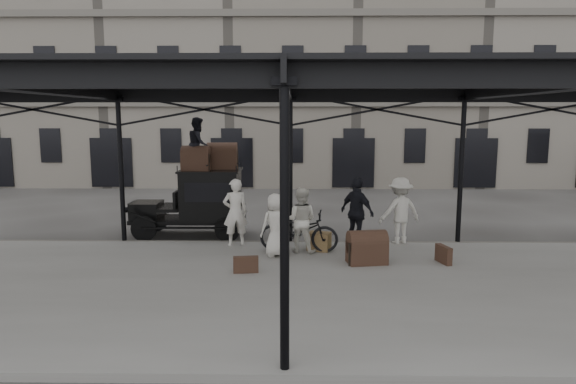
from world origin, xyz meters
name	(u,v)px	position (x,y,z in m)	size (l,w,h in m)	color
ground	(289,265)	(0.00, 0.00, 0.00)	(120.00, 120.00, 0.00)	#383533
platform	(288,288)	(0.00, -2.00, 0.07)	(28.00, 8.00, 0.15)	slate
canopy	(288,82)	(0.00, -1.72, 4.60)	(22.50, 9.00, 4.74)	black
building_frontage	(293,62)	(0.00, 18.00, 7.00)	(64.00, 8.00, 14.00)	slate
taxi	(201,200)	(-2.87, 3.20, 1.20)	(3.65, 1.55, 2.18)	black
porter_left	(235,212)	(-1.58, 1.50, 1.12)	(0.71, 0.47, 1.95)	silver
porter_midleft	(301,220)	(0.31, 0.79, 1.05)	(0.87, 0.68, 1.79)	beige
porter_centre	(276,225)	(-0.36, 0.36, 1.00)	(0.83, 0.54, 1.70)	beige
porter_official	(357,212)	(1.92, 1.45, 1.14)	(1.16, 0.48, 1.98)	black
porter_right	(400,211)	(3.21, 1.80, 1.13)	(1.26, 0.72, 1.95)	beige
bicycle	(299,231)	(0.25, 0.86, 0.72)	(0.76, 2.18, 1.14)	black
porter_roof	(198,144)	(-2.90, 3.10, 3.00)	(0.80, 0.62, 1.64)	black
steamer_trunk_roof_near	(196,160)	(-2.95, 2.95, 2.50)	(0.87, 0.53, 0.64)	#41291E
steamer_trunk_roof_far	(222,158)	(-2.20, 3.40, 2.53)	(0.96, 0.58, 0.70)	#41291E
steamer_trunk_platform	(367,250)	(1.98, -0.28, 0.51)	(0.97, 0.59, 0.71)	#41291E
wicker_hamper	(319,241)	(0.82, 0.98, 0.40)	(0.60, 0.45, 0.50)	brown
suitcase_upright	(444,254)	(3.94, -0.24, 0.38)	(0.15, 0.60, 0.45)	#41291E
suitcase_flat	(246,265)	(-1.03, -1.13, 0.35)	(0.60, 0.15, 0.40)	#41291E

